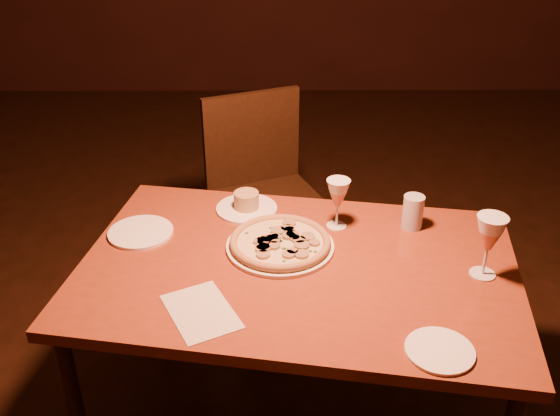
{
  "coord_description": "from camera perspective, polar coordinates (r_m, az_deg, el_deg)",
  "views": [
    {
      "loc": [
        -0.14,
        -1.79,
        1.79
      ],
      "look_at": [
        -0.13,
        -0.17,
        0.88
      ],
      "focal_mm": 40.0,
      "sensor_mm": 36.0,
      "label": 1
    }
  ],
  "objects": [
    {
      "name": "floor",
      "position": [
        2.53,
        2.92,
        -15.6
      ],
      "size": [
        7.0,
        7.0,
        0.0
      ],
      "primitive_type": "plane",
      "color": "#321910",
      "rests_on": "ground"
    },
    {
      "name": "dining_table",
      "position": [
        1.94,
        1.63,
        -6.66
      ],
      "size": [
        1.44,
        1.06,
        0.71
      ],
      "rotation": [
        0.0,
        0.0,
        -0.17
      ],
      "color": "maroon",
      "rests_on": "floor"
    },
    {
      "name": "chair_far",
      "position": [
        2.74,
        -1.52,
        1.75
      ],
      "size": [
        0.58,
        0.58,
        0.91
      ],
      "rotation": [
        0.0,
        0.0,
        0.39
      ],
      "color": "black",
      "rests_on": "floor"
    },
    {
      "name": "pizza_plate",
      "position": [
        1.97,
        0.01,
        -3.19
      ],
      "size": [
        0.34,
        0.34,
        0.04
      ],
      "color": "white",
      "rests_on": "dining_table"
    },
    {
      "name": "ramekin_saucer",
      "position": [
        2.18,
        -3.08,
        0.33
      ],
      "size": [
        0.21,
        0.21,
        0.07
      ],
      "color": "white",
      "rests_on": "dining_table"
    },
    {
      "name": "wine_glass_far",
      "position": [
        2.06,
        5.28,
        0.39
      ],
      "size": [
        0.08,
        0.08,
        0.17
      ],
      "primitive_type": null,
      "color": "#CC7455",
      "rests_on": "dining_table"
    },
    {
      "name": "wine_glass_right",
      "position": [
        1.9,
        18.45,
        -3.35
      ],
      "size": [
        0.09,
        0.09,
        0.2
      ],
      "primitive_type": null,
      "color": "#CC7455",
      "rests_on": "dining_table"
    },
    {
      "name": "water_tumbler",
      "position": [
        2.11,
        12.05,
        -0.36
      ],
      "size": [
        0.07,
        0.07,
        0.12
      ],
      "primitive_type": "cylinder",
      "color": "#AFB6BF",
      "rests_on": "dining_table"
    },
    {
      "name": "side_plate_left",
      "position": [
        2.1,
        -12.62,
        -2.18
      ],
      "size": [
        0.21,
        0.21,
        0.01
      ],
      "primitive_type": "cylinder",
      "color": "white",
      "rests_on": "dining_table"
    },
    {
      "name": "side_plate_near",
      "position": [
        1.65,
        14.4,
        -12.52
      ],
      "size": [
        0.17,
        0.17,
        0.01
      ],
      "primitive_type": "cylinder",
      "color": "white",
      "rests_on": "dining_table"
    },
    {
      "name": "menu_card",
      "position": [
        1.73,
        -7.23,
        -9.37
      ],
      "size": [
        0.25,
        0.28,
        0.0
      ],
      "primitive_type": "cube",
      "rotation": [
        0.0,
        0.0,
        0.47
      ],
      "color": "beige",
      "rests_on": "dining_table"
    }
  ]
}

